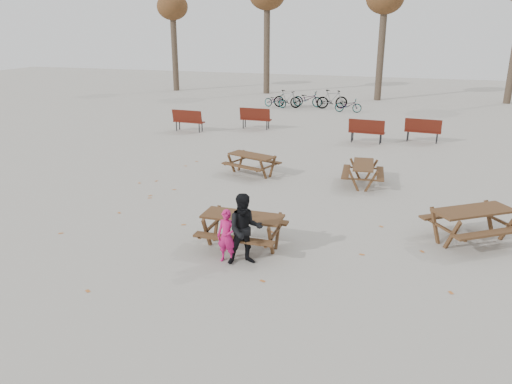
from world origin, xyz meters
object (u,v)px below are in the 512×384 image
(picnic_table_far, at_px, (363,174))
(food_tray, at_px, (239,216))
(picnic_table_east, at_px, (472,226))
(child, at_px, (227,236))
(main_picnic_table, at_px, (243,223))
(adult, at_px, (245,229))
(picnic_table_north, at_px, (252,165))
(soda_bottle, at_px, (247,215))

(picnic_table_far, bearing_deg, food_tray, 154.20)
(picnic_table_east, relative_size, picnic_table_far, 1.17)
(food_tray, xyz_separation_m, child, (-0.03, -0.69, -0.21))
(main_picnic_table, bearing_deg, picnic_table_east, 20.90)
(adult, xyz_separation_m, picnic_table_north, (-1.91, 6.30, -0.43))
(main_picnic_table, bearing_deg, child, -95.82)
(food_tray, bearing_deg, adult, -60.75)
(adult, bearing_deg, picnic_table_north, 81.23)
(food_tray, distance_m, picnic_table_east, 5.41)
(food_tray, relative_size, adult, 0.12)
(child, height_order, picnic_table_east, child)
(picnic_table_east, bearing_deg, picnic_table_north, 115.79)
(picnic_table_east, distance_m, picnic_table_far, 4.63)
(food_tray, xyz_separation_m, picnic_table_far, (2.14, 5.62, -0.45))
(food_tray, height_order, soda_bottle, soda_bottle)
(adult, distance_m, picnic_table_north, 6.60)
(adult, relative_size, picnic_table_east, 0.84)
(food_tray, bearing_deg, soda_bottle, -4.73)
(main_picnic_table, relative_size, picnic_table_far, 1.14)
(picnic_table_east, xyz_separation_m, picnic_table_north, (-6.56, 3.64, -0.05))
(picnic_table_east, height_order, picnic_table_far, picnic_table_east)
(child, distance_m, picnic_table_far, 6.67)
(food_tray, relative_size, picnic_table_north, 0.11)
(soda_bottle, height_order, picnic_table_east, soda_bottle)
(food_tray, height_order, adult, adult)
(picnic_table_north, bearing_deg, child, -57.72)
(child, xyz_separation_m, picnic_table_north, (-1.51, 6.33, -0.24))
(soda_bottle, relative_size, picnic_table_far, 0.11)
(soda_bottle, bearing_deg, picnic_table_north, 107.16)
(food_tray, distance_m, child, 0.72)
(picnic_table_east, height_order, picnic_table_north, picnic_table_east)
(soda_bottle, height_order, picnic_table_north, soda_bottle)
(main_picnic_table, height_order, picnic_table_far, main_picnic_table)
(main_picnic_table, height_order, picnic_table_east, picnic_table_east)
(food_tray, relative_size, soda_bottle, 1.06)
(food_tray, relative_size, picnic_table_east, 0.10)
(adult, bearing_deg, picnic_table_east, 4.09)
(food_tray, bearing_deg, picnic_table_east, 21.71)
(soda_bottle, distance_m, picnic_table_east, 5.23)
(main_picnic_table, distance_m, food_tray, 0.23)
(food_tray, bearing_deg, main_picnic_table, 63.30)
(main_picnic_table, xyz_separation_m, picnic_table_north, (-1.59, 5.54, -0.24))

